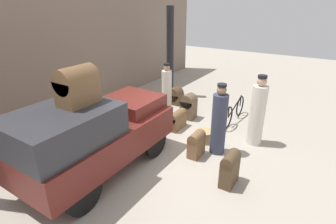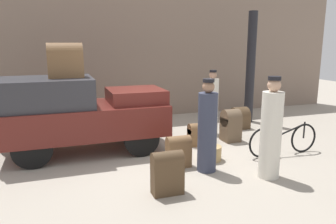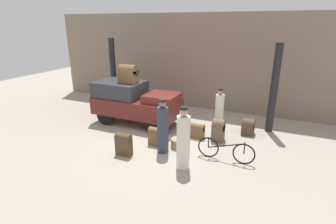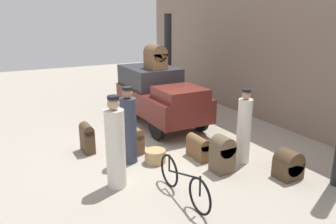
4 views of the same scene
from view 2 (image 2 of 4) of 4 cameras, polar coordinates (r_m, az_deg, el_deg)
ground_plane at (r=7.27m, az=-0.98°, el=-7.77°), size 30.00×30.00×0.00m
station_building_facade at (r=10.79m, az=-7.89°, el=10.79°), size 16.00×0.15×4.50m
canopy_pillar_right at (r=10.52m, az=14.18°, el=7.48°), size 0.28×0.28×3.39m
truck at (r=7.56m, az=-15.28°, el=0.12°), size 3.58×1.60×1.72m
bicycle at (r=7.70m, az=19.47°, el=-4.61°), size 1.76×0.04×0.71m
wicker_basket at (r=7.09m, az=7.30°, el=-7.08°), size 0.49×0.49×0.31m
porter_with_bicycle at (r=6.24m, az=17.49°, el=-3.36°), size 0.39×0.39×1.88m
porter_lifting_near_truck at (r=6.31m, az=6.87°, el=-3.05°), size 0.37×0.37×1.80m
conductor_in_dark_uniform at (r=8.90m, az=7.71°, el=1.23°), size 0.32×0.32×1.75m
suitcase_small_leather at (r=8.43m, az=10.88°, el=-2.14°), size 0.41×0.44×0.82m
trunk_large_brown at (r=5.44m, az=-0.12°, el=-10.28°), size 0.51×0.26×0.74m
trunk_umber_medium at (r=8.03m, az=5.89°, el=-3.72°), size 0.67×0.28×0.55m
trunk_barrel_dark at (r=9.79m, az=12.38°, el=-1.08°), size 0.44×0.51×0.62m
suitcase_black_upright at (r=6.60m, az=1.83°, el=-6.71°), size 0.48×0.27×0.64m
trunk_on_truck_roof at (r=7.41m, az=-17.47°, el=8.60°), size 0.73×0.49×0.73m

